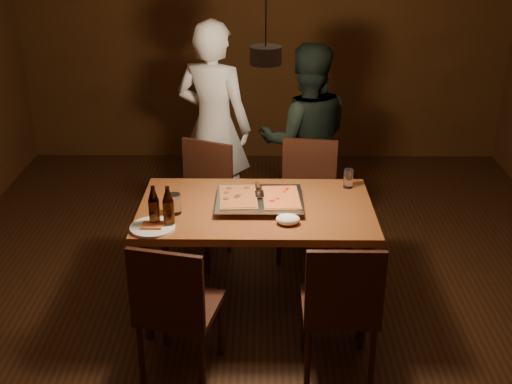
{
  "coord_description": "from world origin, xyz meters",
  "views": [
    {
      "loc": [
        -0.01,
        -3.58,
        2.52
      ],
      "look_at": [
        -0.06,
        0.14,
        0.85
      ],
      "focal_mm": 45.0,
      "sensor_mm": 36.0,
      "label": 1
    }
  ],
  "objects_px": {
    "chair_near_right": "(341,299)",
    "diner_white": "(214,127)",
    "chair_far_right": "(308,188)",
    "chair_near_left": "(174,300)",
    "diner_dark": "(306,141)",
    "pendant_lamp": "(266,53)",
    "chair_far_left": "(202,190)",
    "pizza_tray": "(259,201)",
    "beer_bottle_b": "(168,207)",
    "dining_table": "(256,216)",
    "plate_slice": "(152,227)",
    "beer_bottle_a": "(154,206)"
  },
  "relations": [
    {
      "from": "chair_near_right",
      "to": "diner_white",
      "type": "relative_size",
      "value": 0.28
    },
    {
      "from": "chair_far_right",
      "to": "diner_white",
      "type": "xyz_separation_m",
      "value": [
        -0.74,
        0.48,
        0.33
      ]
    },
    {
      "from": "chair_near_left",
      "to": "diner_white",
      "type": "height_order",
      "value": "diner_white"
    },
    {
      "from": "diner_dark",
      "to": "pendant_lamp",
      "type": "xyz_separation_m",
      "value": [
        -0.33,
        -1.3,
        0.98
      ]
    },
    {
      "from": "chair_far_left",
      "to": "pizza_tray",
      "type": "xyz_separation_m",
      "value": [
        0.44,
        -0.7,
        0.24
      ]
    },
    {
      "from": "chair_far_left",
      "to": "pizza_tray",
      "type": "height_order",
      "value": "chair_far_left"
    },
    {
      "from": "beer_bottle_b",
      "to": "chair_near_right",
      "type": "bearing_deg",
      "value": -24.3
    },
    {
      "from": "chair_far_left",
      "to": "chair_far_right",
      "type": "height_order",
      "value": "same"
    },
    {
      "from": "dining_table",
      "to": "pizza_tray",
      "type": "xyz_separation_m",
      "value": [
        0.02,
        0.02,
        0.1
      ]
    },
    {
      "from": "dining_table",
      "to": "plate_slice",
      "type": "relative_size",
      "value": 5.5
    },
    {
      "from": "chair_near_left",
      "to": "plate_slice",
      "type": "relative_size",
      "value": 1.85
    },
    {
      "from": "pizza_tray",
      "to": "diner_dark",
      "type": "relative_size",
      "value": 0.35
    },
    {
      "from": "plate_slice",
      "to": "chair_near_left",
      "type": "bearing_deg",
      "value": -68.36
    },
    {
      "from": "plate_slice",
      "to": "diner_white",
      "type": "distance_m",
      "value": 1.6
    },
    {
      "from": "plate_slice",
      "to": "pendant_lamp",
      "type": "bearing_deg",
      "value": 15.07
    },
    {
      "from": "beer_bottle_a",
      "to": "pendant_lamp",
      "type": "distance_m",
      "value": 1.11
    },
    {
      "from": "beer_bottle_b",
      "to": "diner_dark",
      "type": "distance_m",
      "value": 1.71
    },
    {
      "from": "beer_bottle_b",
      "to": "plate_slice",
      "type": "height_order",
      "value": "beer_bottle_b"
    },
    {
      "from": "chair_near_left",
      "to": "pizza_tray",
      "type": "bearing_deg",
      "value": 72.39
    },
    {
      "from": "pizza_tray",
      "to": "beer_bottle_a",
      "type": "relative_size",
      "value": 2.16
    },
    {
      "from": "chair_far_right",
      "to": "beer_bottle_b",
      "type": "height_order",
      "value": "beer_bottle_b"
    },
    {
      "from": "beer_bottle_a",
      "to": "pendant_lamp",
      "type": "height_order",
      "value": "pendant_lamp"
    },
    {
      "from": "pizza_tray",
      "to": "beer_bottle_b",
      "type": "relative_size",
      "value": 2.13
    },
    {
      "from": "dining_table",
      "to": "chair_near_left",
      "type": "bearing_deg",
      "value": -120.26
    },
    {
      "from": "chair_near_left",
      "to": "chair_near_right",
      "type": "height_order",
      "value": "same"
    },
    {
      "from": "chair_far_right",
      "to": "diner_white",
      "type": "bearing_deg",
      "value": -24.07
    },
    {
      "from": "pizza_tray",
      "to": "beer_bottle_a",
      "type": "distance_m",
      "value": 0.7
    },
    {
      "from": "chair_near_left",
      "to": "beer_bottle_b",
      "type": "bearing_deg",
      "value": 112.34
    },
    {
      "from": "beer_bottle_a",
      "to": "pendant_lamp",
      "type": "relative_size",
      "value": 0.23
    },
    {
      "from": "plate_slice",
      "to": "pizza_tray",
      "type": "bearing_deg",
      "value": 28.06
    },
    {
      "from": "chair_far_right",
      "to": "beer_bottle_b",
      "type": "distance_m",
      "value": 1.43
    },
    {
      "from": "chair_near_right",
      "to": "beer_bottle_a",
      "type": "distance_m",
      "value": 1.23
    },
    {
      "from": "pizza_tray",
      "to": "beer_bottle_b",
      "type": "height_order",
      "value": "beer_bottle_b"
    },
    {
      "from": "plate_slice",
      "to": "beer_bottle_b",
      "type": "bearing_deg",
      "value": 18.94
    },
    {
      "from": "dining_table",
      "to": "beer_bottle_b",
      "type": "distance_m",
      "value": 0.62
    },
    {
      "from": "pizza_tray",
      "to": "beer_bottle_b",
      "type": "xyz_separation_m",
      "value": [
        -0.54,
        -0.31,
        0.11
      ]
    },
    {
      "from": "chair_far_left",
      "to": "diner_dark",
      "type": "height_order",
      "value": "diner_dark"
    },
    {
      "from": "dining_table",
      "to": "diner_dark",
      "type": "height_order",
      "value": "diner_dark"
    },
    {
      "from": "beer_bottle_a",
      "to": "diner_white",
      "type": "distance_m",
      "value": 1.55
    },
    {
      "from": "beer_bottle_a",
      "to": "diner_white",
      "type": "relative_size",
      "value": 0.15
    },
    {
      "from": "dining_table",
      "to": "chair_near_left",
      "type": "xyz_separation_m",
      "value": [
        -0.44,
        -0.76,
        -0.14
      ]
    },
    {
      "from": "chair_near_right",
      "to": "chair_far_right",
      "type": "bearing_deg",
      "value": 93.57
    },
    {
      "from": "chair_far_right",
      "to": "pendant_lamp",
      "type": "relative_size",
      "value": 0.44
    },
    {
      "from": "dining_table",
      "to": "pendant_lamp",
      "type": "bearing_deg",
      "value": -67.64
    },
    {
      "from": "plate_slice",
      "to": "diner_white",
      "type": "bearing_deg",
      "value": 80.6
    },
    {
      "from": "beer_bottle_a",
      "to": "plate_slice",
      "type": "distance_m",
      "value": 0.13
    },
    {
      "from": "beer_bottle_a",
      "to": "diner_dark",
      "type": "xyz_separation_m",
      "value": [
        1.0,
        1.43,
        -0.09
      ]
    },
    {
      "from": "diner_white",
      "to": "chair_far_right",
      "type": "bearing_deg",
      "value": 167.87
    },
    {
      "from": "chair_near_right",
      "to": "pizza_tray",
      "type": "height_order",
      "value": "chair_near_right"
    },
    {
      "from": "chair_near_right",
      "to": "beer_bottle_a",
      "type": "height_order",
      "value": "beer_bottle_a"
    }
  ]
}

